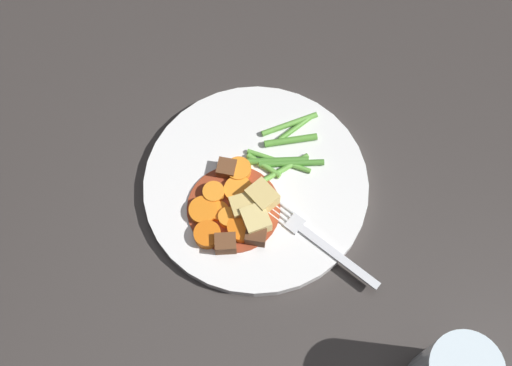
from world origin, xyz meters
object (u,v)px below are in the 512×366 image
at_px(potato_chunk_0, 245,207).
at_px(carrot_slice_3, 242,228).
at_px(carrot_slice_2, 219,212).
at_px(carrot_slice_4, 203,211).
at_px(meat_chunk_2, 225,243).
at_px(carrot_slice_7, 238,190).
at_px(dinner_plate, 256,185).
at_px(meat_chunk_0, 256,234).
at_px(potato_chunk_2, 256,220).
at_px(carrot_slice_5, 214,193).
at_px(carrot_slice_1, 239,170).
at_px(carrot_slice_6, 207,235).
at_px(meat_chunk_1, 227,168).
at_px(potato_chunk_1, 262,197).
at_px(carrot_slice_0, 228,218).
at_px(fork, 315,239).

bearing_deg(potato_chunk_0, carrot_slice_3, 15.93).
bearing_deg(carrot_slice_3, carrot_slice_2, -104.14).
xyz_separation_m(carrot_slice_4, meat_chunk_2, (0.03, 0.04, 0.00)).
bearing_deg(carrot_slice_7, potato_chunk_0, 41.88).
bearing_deg(dinner_plate, meat_chunk_0, 23.73).
height_order(potato_chunk_0, potato_chunk_2, potato_chunk_2).
relative_size(carrot_slice_5, potato_chunk_2, 0.82).
distance_m(carrot_slice_7, meat_chunk_0, 0.06).
bearing_deg(carrot_slice_1, meat_chunk_2, 14.67).
relative_size(dinner_plate, carrot_slice_3, 7.92).
distance_m(carrot_slice_5, potato_chunk_2, 0.06).
bearing_deg(carrot_slice_7, carrot_slice_6, -8.28).
distance_m(carrot_slice_6, meat_chunk_1, 0.09).
relative_size(carrot_slice_6, potato_chunk_1, 0.95).
relative_size(carrot_slice_6, carrot_slice_7, 0.92).
bearing_deg(carrot_slice_0, potato_chunk_2, 105.47).
height_order(carrot_slice_2, potato_chunk_0, potato_chunk_0).
height_order(carrot_slice_3, potato_chunk_1, potato_chunk_1).
height_order(carrot_slice_2, carrot_slice_6, carrot_slice_6).
height_order(carrot_slice_0, carrot_slice_6, same).
relative_size(carrot_slice_4, potato_chunk_2, 1.07).
bearing_deg(potato_chunk_1, meat_chunk_2, -14.09).
bearing_deg(carrot_slice_1, carrot_slice_6, 0.58).
relative_size(potato_chunk_2, meat_chunk_1, 1.44).
xyz_separation_m(carrot_slice_1, carrot_slice_2, (0.06, 0.00, -0.00)).
xyz_separation_m(carrot_slice_7, meat_chunk_2, (0.07, 0.01, 0.00)).
bearing_deg(fork, potato_chunk_2, -81.93).
relative_size(carrot_slice_1, meat_chunk_0, 1.24).
xyz_separation_m(carrot_slice_3, meat_chunk_0, (0.00, 0.02, 0.00)).
distance_m(carrot_slice_4, meat_chunk_2, 0.05).
xyz_separation_m(dinner_plate, fork, (0.04, 0.09, 0.01)).
xyz_separation_m(dinner_plate, carrot_slice_4, (0.06, -0.04, 0.01)).
bearing_deg(carrot_slice_4, carrot_slice_5, 175.70).
distance_m(meat_chunk_1, fork, 0.14).
distance_m(carrot_slice_4, potato_chunk_1, 0.07).
bearing_deg(meat_chunk_2, carrot_slice_4, -124.17).
relative_size(carrot_slice_3, carrot_slice_4, 1.01).
bearing_deg(carrot_slice_0, meat_chunk_1, -154.03).
distance_m(dinner_plate, fork, 0.10).
distance_m(potato_chunk_2, meat_chunk_2, 0.05).
distance_m(carrot_slice_5, carrot_slice_6, 0.05).
relative_size(carrot_slice_6, potato_chunk_0, 1.11).
bearing_deg(carrot_slice_3, carrot_slice_0, -103.73).
height_order(carrot_slice_5, meat_chunk_1, meat_chunk_1).
relative_size(carrot_slice_0, meat_chunk_2, 0.97).
bearing_deg(carrot_slice_1, dinner_plate, 78.64).
bearing_deg(fork, carrot_slice_3, -74.17).
relative_size(carrot_slice_2, meat_chunk_0, 0.96).
bearing_deg(carrot_slice_3, carrot_slice_7, -150.98).
bearing_deg(potato_chunk_1, potato_chunk_0, -36.95).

